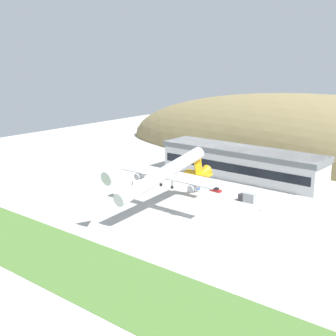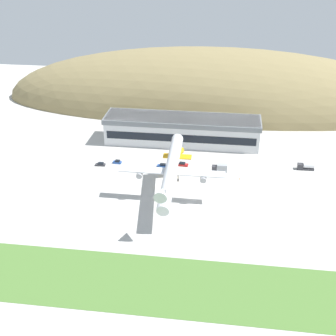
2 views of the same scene
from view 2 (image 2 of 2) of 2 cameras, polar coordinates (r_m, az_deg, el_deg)
The scene contains 12 objects.
ground_plane at distance 178.04m, azimuth 3.27°, elevation -3.53°, with size 350.02×350.02×0.00m, color #B7B5AF.
grass_strip_foreground at distance 137.19m, azimuth 1.46°, elevation -14.24°, with size 315.02×25.31×0.08m, color #4C7533.
hill_backdrop at distance 275.19m, azimuth 5.55°, elevation 7.78°, with size 244.51×76.34×63.98m, color olive.
terminal_building at distance 219.74m, azimuth 1.73°, elevation 4.83°, with size 72.53×17.43×12.85m.
cargo_airplane at distance 168.84m, azimuth 0.39°, elevation -0.33°, with size 39.01×52.81×13.90m.
service_car_0 at distance 200.52m, azimuth 1.80°, elevation 0.45°, with size 4.68×2.25×1.53m.
service_car_1 at distance 203.75m, azimuth -6.20°, elevation 0.74°, with size 3.71×1.98×1.47m.
service_car_2 at distance 199.33m, azimuth -0.67°, elevation 0.29°, with size 4.48×1.82×1.57m.
service_car_3 at distance 202.65m, azimuth -8.23°, elevation 0.45°, with size 4.26×2.03×1.40m.
fuel_truck at distance 196.20m, azimuth 6.34°, elevation -0.04°, with size 6.37×2.50×3.40m.
box_truck at distance 205.30m, azimuth 16.48°, elevation 0.20°, with size 6.99×2.44×3.22m.
traffic_cone_0 at distance 192.03m, azimuth 8.70°, elevation -1.28°, with size 0.52×0.52×0.58m.
Camera 2 is at (10.40, -152.81, 90.76)m, focal length 50.00 mm.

